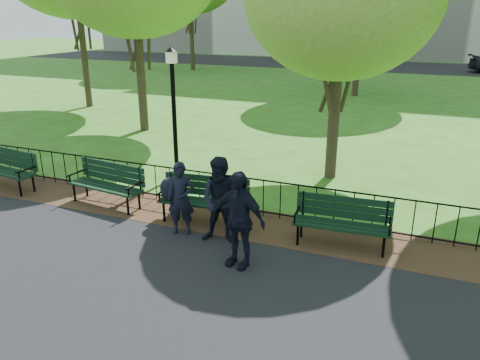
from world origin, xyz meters
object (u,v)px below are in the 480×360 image
at_px(sedan_silver, 356,57).
at_px(lamppost, 174,109).
at_px(park_bench_right_a, 343,217).
at_px(person_mid, 222,201).
at_px(taxi, 302,55).
at_px(person_right, 238,219).
at_px(park_bench_left_a, 108,179).
at_px(person_left, 181,199).
at_px(park_bench_main, 188,192).
at_px(park_bench_left_b, 7,165).

bearing_deg(sedan_silver, lamppost, -161.20).
height_order(park_bench_right_a, person_mid, person_mid).
distance_m(person_mid, taxi, 35.22).
bearing_deg(person_right, park_bench_left_a, 170.13).
bearing_deg(person_left, person_mid, -17.99).
bearing_deg(sedan_silver, park_bench_right_a, -152.54).
height_order(park_bench_left_a, person_right, person_right).
distance_m(park_bench_right_a, person_right, 2.21).
relative_size(park_bench_main, taxi, 0.52).
distance_m(park_bench_left_b, park_bench_right_a, 8.74).
height_order(park_bench_left_a, person_left, person_left).
bearing_deg(lamppost, park_bench_main, -55.84).
height_order(park_bench_right_a, sedan_silver, sedan_silver).
relative_size(lamppost, person_left, 2.29).
distance_m(park_bench_main, person_right, 2.22).
xyz_separation_m(park_bench_left_b, taxi, (-0.92, 33.68, 0.04)).
distance_m(park_bench_left_a, lamppost, 2.75).
distance_m(person_left, taxi, 35.00).
height_order(taxi, sedan_silver, sedan_silver).
distance_m(lamppost, person_right, 5.28).
bearing_deg(sedan_silver, person_mid, -156.47).
xyz_separation_m(person_left, person_mid, (0.94, -0.04, 0.11)).
distance_m(taxi, sedan_silver, 4.85).
bearing_deg(park_bench_left_b, park_bench_right_a, 7.69).
bearing_deg(lamppost, person_right, -48.40).
xyz_separation_m(lamppost, person_left, (1.86, -3.11, -1.15)).
bearing_deg(park_bench_main, lamppost, 118.26).
height_order(person_left, person_right, person_right).
distance_m(park_bench_main, lamppost, 3.28).
bearing_deg(person_left, park_bench_right_a, -2.87).
bearing_deg(person_left, person_right, -41.35).
relative_size(park_bench_left_b, person_left, 1.30).
xyz_separation_m(park_bench_left_b, person_right, (7.13, -1.48, 0.29)).
bearing_deg(park_bench_main, person_right, -44.01).
bearing_deg(park_bench_main, taxi, 94.68).
bearing_deg(park_bench_left_a, park_bench_left_b, -172.35).
height_order(park_bench_right_a, taxi, taxi).
bearing_deg(taxi, park_bench_left_b, -165.23).
xyz_separation_m(person_left, sedan_silver, (-1.63, 34.03, -0.05)).
bearing_deg(park_bench_right_a, park_bench_main, 178.33).
relative_size(park_bench_left_b, person_right, 1.11).
relative_size(park_bench_left_a, lamppost, 0.57).
distance_m(lamppost, sedan_silver, 30.94).
height_order(park_bench_left_b, person_right, person_right).
xyz_separation_m(lamppost, person_mid, (2.79, -3.15, -1.03)).
bearing_deg(person_mid, person_left, 168.72).
distance_m(person_right, taxi, 36.07).
bearing_deg(park_bench_main, person_mid, -36.14).
height_order(park_bench_left_b, taxi, taxi).
bearing_deg(taxi, person_mid, -154.66).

